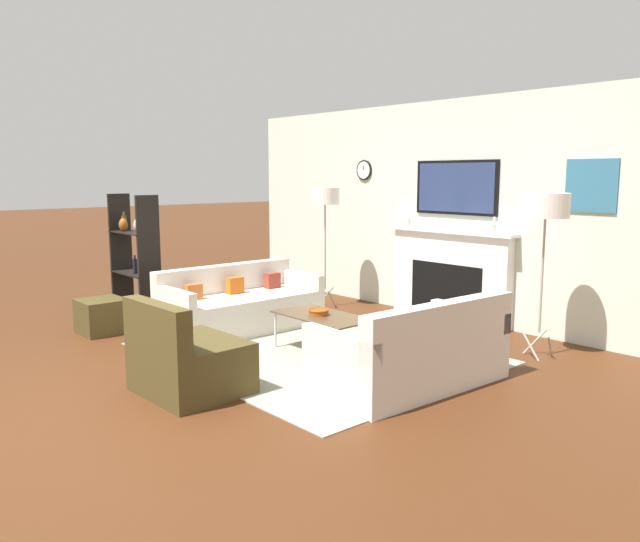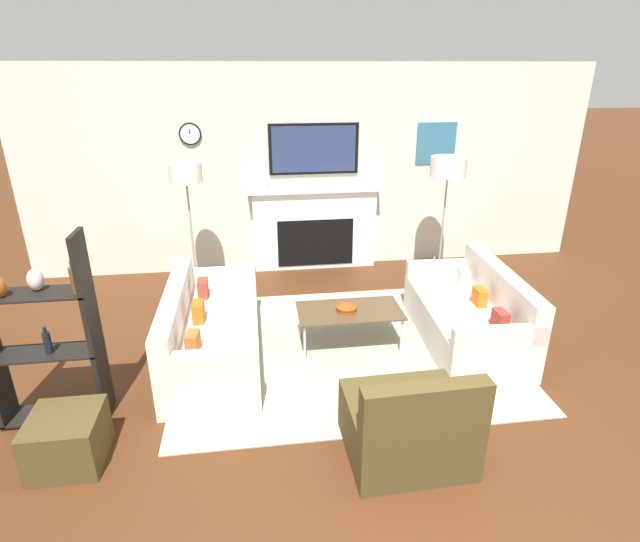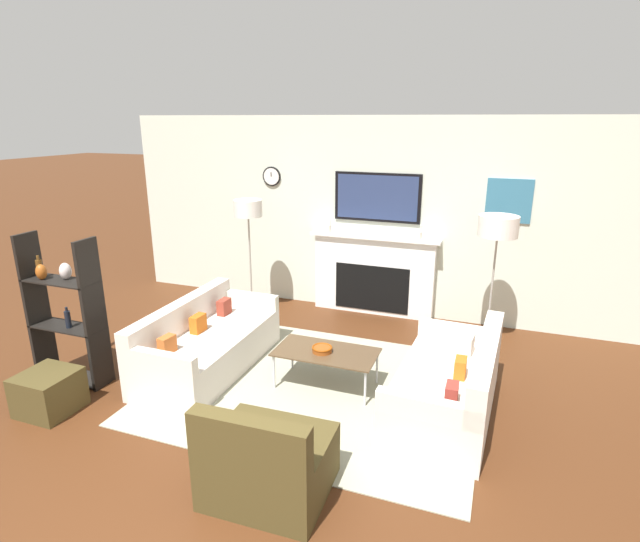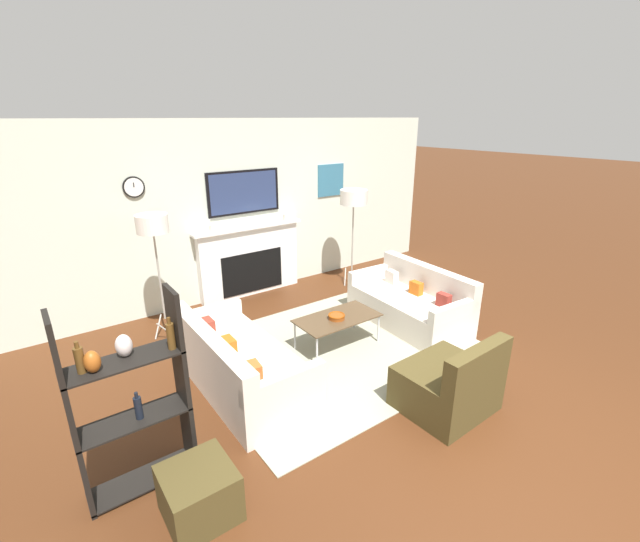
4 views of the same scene
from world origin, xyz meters
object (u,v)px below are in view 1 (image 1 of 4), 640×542
object	(u,v)px
floor_lamp_left	(325,198)
shelf_unit	(135,259)
decorative_bowl	(319,312)
couch_right	(414,355)
coffee_table	(323,318)
couch_left	(239,307)
floor_lamp_right	(546,208)
armchair	(187,361)
ottoman	(102,316)

from	to	relation	value
floor_lamp_left	shelf_unit	distance (m)	2.57
decorative_bowl	floor_lamp_left	world-z (taller)	floor_lamp_left
couch_right	coffee_table	xyz separation A→B (m)	(-1.24, 0.07, 0.10)
coffee_table	decorative_bowl	world-z (taller)	decorative_bowl
couch_left	couch_right	bearing A→B (deg)	-0.05
couch_left	couch_right	world-z (taller)	couch_right
couch_left	floor_lamp_left	xyz separation A→B (m)	(-0.27, 1.59, 1.21)
floor_lamp_right	floor_lamp_left	bearing A→B (deg)	180.00
couch_left	floor_lamp_right	world-z (taller)	floor_lamp_right
floor_lamp_right	decorative_bowl	bearing A→B (deg)	-134.99
couch_left	shelf_unit	world-z (taller)	shelf_unit
couch_right	floor_lamp_right	distance (m)	2.01
armchair	shelf_unit	world-z (taller)	shelf_unit
couch_right	shelf_unit	distance (m)	3.90
armchair	ottoman	bearing A→B (deg)	173.42
couch_right	armchair	world-z (taller)	armchair
armchair	floor_lamp_right	xyz separation A→B (m)	(1.39, 3.13, 1.21)
coffee_table	shelf_unit	distance (m)	2.70
couch_left	ottoman	distance (m)	1.56
couch_right	floor_lamp_left	bearing A→B (deg)	151.22
couch_left	ottoman	bearing A→B (deg)	-126.07
coffee_table	decorative_bowl	size ratio (longest dim) A/B	4.98
armchair	decorative_bowl	xyz separation A→B (m)	(-0.15, 1.58, 0.16)
decorative_bowl	coffee_table	bearing A→B (deg)	34.43
couch_left	floor_lamp_left	world-z (taller)	floor_lamp_left
couch_right	decorative_bowl	size ratio (longest dim) A/B	8.25
couch_left	ottoman	world-z (taller)	couch_left
couch_right	shelf_unit	xyz separation A→B (m)	(-3.80, -0.71, 0.51)
coffee_table	floor_lamp_left	bearing A→B (deg)	137.36
couch_right	floor_lamp_left	xyz separation A→B (m)	(-2.89, 1.59, 1.21)
couch_right	decorative_bowl	distance (m)	1.29
couch_left	coffee_table	xyz separation A→B (m)	(1.38, 0.07, 0.10)
couch_left	shelf_unit	distance (m)	1.47
couch_left	decorative_bowl	bearing A→B (deg)	1.84
ottoman	coffee_table	bearing A→B (deg)	30.02
couch_left	armchair	size ratio (longest dim) A/B	2.10
floor_lamp_left	ottoman	bearing A→B (deg)	-102.77
shelf_unit	decorative_bowl	bearing A→B (deg)	16.78
coffee_table	couch_right	bearing A→B (deg)	-3.19
armchair	floor_lamp_right	bearing A→B (deg)	66.04
couch_right	floor_lamp_left	world-z (taller)	floor_lamp_left
floor_lamp_right	ottoman	xyz separation A→B (m)	(-3.81, -2.85, -1.28)
couch_right	coffee_table	size ratio (longest dim) A/B	1.66
couch_right	decorative_bowl	bearing A→B (deg)	177.96
couch_right	floor_lamp_left	distance (m)	3.52
decorative_bowl	floor_lamp_right	size ratio (longest dim) A/B	0.13
couch_right	ottoman	size ratio (longest dim) A/B	3.55
couch_left	floor_lamp_left	distance (m)	2.02
decorative_bowl	floor_lamp_left	distance (m)	2.47
couch_right	armchair	xyz separation A→B (m)	(-1.12, -1.54, -0.00)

